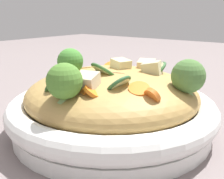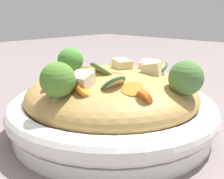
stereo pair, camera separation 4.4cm
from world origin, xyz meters
name	(u,v)px [view 1 (the left image)]	position (x,y,z in m)	size (l,w,h in m)	color
ground_plane	(112,129)	(0.00, 0.00, 0.00)	(3.00, 3.00, 0.00)	slate
serving_bowl	(112,113)	(0.00, 0.00, 0.03)	(0.34, 0.34, 0.06)	white
noodle_heap	(112,94)	(0.00, 0.00, 0.06)	(0.28, 0.28, 0.08)	#AF8A4A
broccoli_florets	(117,75)	(0.04, -0.04, 0.11)	(0.22, 0.19, 0.06)	#9EB672
carrot_coins	(106,80)	(0.01, -0.03, 0.09)	(0.23, 0.18, 0.03)	orange
zucchini_slices	(105,77)	(0.01, -0.03, 0.10)	(0.12, 0.20, 0.04)	beige
chicken_chunks	(127,71)	(0.02, 0.01, 0.10)	(0.09, 0.18, 0.03)	beige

